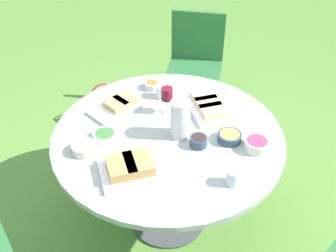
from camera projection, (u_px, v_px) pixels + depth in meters
name	position (u px, v px, depth m)	size (l,w,h in m)	color
ground_plane	(168.00, 218.00, 2.85)	(40.00, 40.00, 0.00)	#5B8C38
dining_table	(168.00, 148.00, 2.45)	(1.32, 1.32, 0.73)	#4C4C51
chair_near_left	(195.00, 59.00, 3.50)	(0.61, 0.61, 0.89)	#2D6B38
water_pitcher	(180.00, 119.00, 2.32)	(0.12, 0.11, 0.23)	silver
wine_glass	(167.00, 95.00, 2.48)	(0.07, 0.07, 0.17)	silver
platter_bread_main	(134.00, 167.00, 2.14)	(0.46, 0.38, 0.07)	white
platter_charcuterie	(208.00, 105.00, 2.57)	(0.33, 0.40, 0.06)	white
platter_sandwich_side	(119.00, 105.00, 2.57)	(0.34, 0.23, 0.06)	white
bowl_fries	(229.00, 137.00, 2.34)	(0.13, 0.13, 0.05)	#334256
bowl_salad	(105.00, 136.00, 2.34)	(0.13, 0.13, 0.04)	white
bowl_olives	(198.00, 141.00, 2.30)	(0.10, 0.10, 0.06)	#334256
bowl_dip_red	(257.00, 144.00, 2.27)	(0.14, 0.14, 0.06)	beige
bowl_dip_cream	(84.00, 148.00, 2.26)	(0.13, 0.13, 0.05)	beige
bowl_roasted_veg	(152.00, 85.00, 2.75)	(0.10, 0.10, 0.05)	beige
cup_water_near	(162.00, 91.00, 2.66)	(0.08, 0.08, 0.08)	silver
cup_water_far	(233.00, 177.00, 2.06)	(0.07, 0.07, 0.09)	silver
handbag	(102.00, 107.00, 3.63)	(0.30, 0.14, 0.37)	maroon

